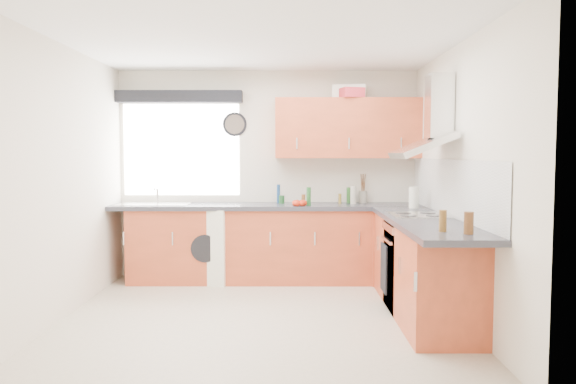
{
  "coord_description": "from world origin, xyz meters",
  "views": [
    {
      "loc": [
        0.27,
        -5.04,
        1.51
      ],
      "look_at": [
        0.25,
        0.85,
        1.1
      ],
      "focal_mm": 35.0,
      "sensor_mm": 36.0,
      "label": 1
    }
  ],
  "objects_px": {
    "oven": "(418,266)",
    "washing_machine": "(209,244)",
    "extractor_hood": "(430,125)",
    "upper_cabinets": "(347,128)"
  },
  "relations": [
    {
      "from": "extractor_hood",
      "to": "oven",
      "type": "bearing_deg",
      "value": 180.0
    },
    {
      "from": "oven",
      "to": "washing_machine",
      "type": "relative_size",
      "value": 0.98
    },
    {
      "from": "extractor_hood",
      "to": "upper_cabinets",
      "type": "distance_m",
      "value": 1.48
    },
    {
      "from": "oven",
      "to": "upper_cabinets",
      "type": "xyz_separation_m",
      "value": [
        -0.55,
        1.32,
        1.38
      ]
    },
    {
      "from": "upper_cabinets",
      "to": "washing_machine",
      "type": "distance_m",
      "value": 2.14
    },
    {
      "from": "extractor_hood",
      "to": "washing_machine",
      "type": "bearing_deg",
      "value": 151.96
    },
    {
      "from": "washing_machine",
      "to": "extractor_hood",
      "type": "bearing_deg",
      "value": -14.03
    },
    {
      "from": "oven",
      "to": "upper_cabinets",
      "type": "bearing_deg",
      "value": 112.54
    },
    {
      "from": "oven",
      "to": "washing_machine",
      "type": "distance_m",
      "value": 2.51
    },
    {
      "from": "oven",
      "to": "washing_machine",
      "type": "xyz_separation_m",
      "value": [
        -2.19,
        1.22,
        0.01
      ]
    }
  ]
}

